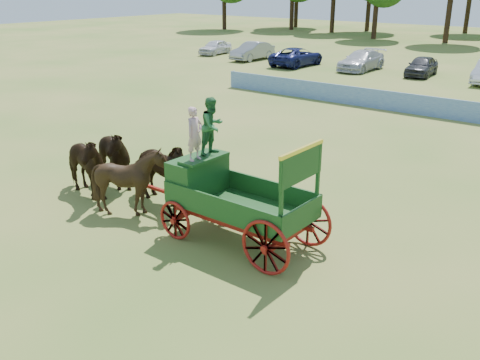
# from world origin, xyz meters

# --- Properties ---
(ground) EXTENTS (160.00, 160.00, 0.00)m
(ground) POSITION_xyz_m (0.00, 0.00, 0.00)
(ground) COLOR olive
(ground) RESTS_ON ground
(horse_lead_left) EXTENTS (2.60, 1.43, 2.09)m
(horse_lead_left) POSITION_xyz_m (-5.58, 0.12, 1.05)
(horse_lead_left) COLOR black
(horse_lead_left) RESTS_ON ground
(horse_lead_right) EXTENTS (2.67, 1.65, 2.09)m
(horse_lead_right) POSITION_xyz_m (-5.58, 1.22, 1.05)
(horse_lead_right) COLOR black
(horse_lead_right) RESTS_ON ground
(horse_wheel_left) EXTENTS (2.16, 1.99, 2.10)m
(horse_wheel_left) POSITION_xyz_m (-3.18, 0.12, 1.05)
(horse_wheel_left) COLOR black
(horse_wheel_left) RESTS_ON ground
(horse_wheel_right) EXTENTS (2.54, 1.27, 2.09)m
(horse_wheel_right) POSITION_xyz_m (-3.18, 1.22, 1.05)
(horse_wheel_right) COLOR black
(horse_wheel_right) RESTS_ON ground
(farm_dray) EXTENTS (6.00, 2.00, 3.71)m
(farm_dray) POSITION_xyz_m (-0.21, 0.71, 1.62)
(farm_dray) COLOR maroon
(farm_dray) RESTS_ON ground
(sponsor_banner) EXTENTS (26.00, 0.08, 1.05)m
(sponsor_banner) POSITION_xyz_m (-1.00, 18.00, 0.53)
(sponsor_banner) COLOR #1D4C9D
(sponsor_banner) RESTS_ON ground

